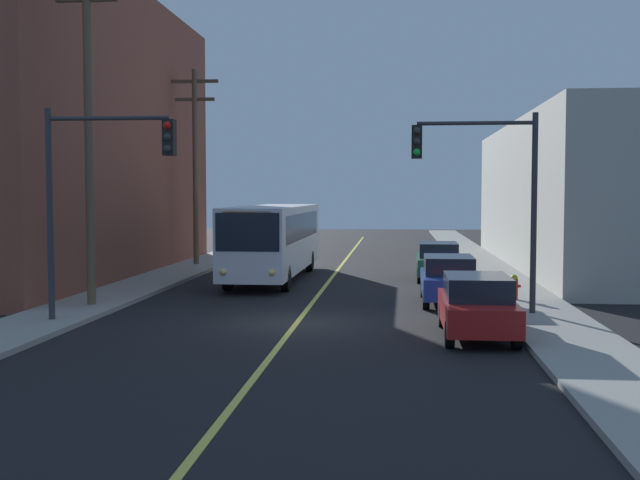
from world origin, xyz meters
TOP-DOWN VIEW (x-y plane):
  - ground_plane at (0.00, 0.00)m, footprint 120.00×120.00m
  - sidewalk_left at (-7.25, 10.00)m, footprint 2.50×90.00m
  - sidewalk_right at (7.25, 10.00)m, footprint 2.50×90.00m
  - lane_stripe_center at (0.00, 15.00)m, footprint 0.16×60.00m
  - building_left_brick at (-13.49, 12.23)m, footprint 10.00×23.31m
  - building_right_warehouse at (14.49, 18.08)m, footprint 12.00×26.37m
  - city_bus at (-2.44, 11.51)m, footprint 2.66×12.18m
  - parked_car_red at (4.96, -1.77)m, footprint 1.82×4.40m
  - parked_car_blue at (4.63, 4.56)m, footprint 1.85×4.41m
  - parked_car_green at (4.66, 11.92)m, footprint 1.89×4.44m
  - utility_pole_near at (-6.99, 2.16)m, footprint 2.40×0.28m
  - utility_pole_mid at (-7.31, 16.82)m, footprint 2.40×0.28m
  - traffic_signal_left_corner at (-5.41, -0.92)m, footprint 3.75×0.48m
  - traffic_signal_right_corner at (5.41, 1.64)m, footprint 3.75×0.48m
  - fire_hydrant at (6.85, 4.73)m, footprint 0.44×0.26m

SIDE VIEW (x-z plane):
  - ground_plane at x=0.00m, z-range 0.00..0.00m
  - lane_stripe_center at x=0.00m, z-range 0.00..0.01m
  - sidewalk_left at x=-7.25m, z-range 0.00..0.15m
  - sidewalk_right at x=7.25m, z-range 0.00..0.15m
  - fire_hydrant at x=6.85m, z-range 0.16..1.00m
  - parked_car_red at x=4.96m, z-range 0.03..1.65m
  - parked_car_blue at x=4.63m, z-range 0.03..1.65m
  - parked_car_green at x=4.66m, z-range 0.03..1.65m
  - city_bus at x=-2.44m, z-range 0.22..3.42m
  - building_right_warehouse at x=14.49m, z-range 0.00..7.26m
  - traffic_signal_left_corner at x=-5.41m, z-range 1.30..7.30m
  - traffic_signal_right_corner at x=5.41m, z-range 1.30..7.30m
  - utility_pole_mid at x=-7.31m, z-range 0.65..10.48m
  - utility_pole_near at x=-6.99m, z-range 0.67..11.94m
  - building_left_brick at x=-13.49m, z-range 0.00..12.88m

